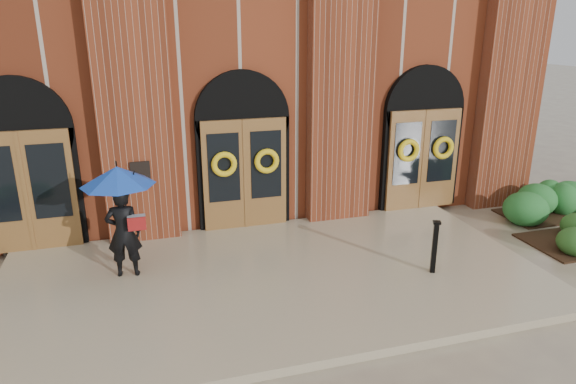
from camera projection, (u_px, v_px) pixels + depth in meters
name	position (u px, v px, depth m)	size (l,w,h in m)	color
ground	(277.00, 286.00, 9.50)	(90.00, 90.00, 0.00)	gray
landing	(275.00, 279.00, 9.61)	(10.00, 5.30, 0.15)	tan
church_building	(204.00, 60.00, 16.40)	(16.20, 12.53, 7.00)	maroon
man_with_umbrella	(120.00, 201.00, 9.16)	(1.45, 1.45, 2.10)	black
metal_post	(435.00, 246.00, 9.55)	(0.18, 0.18, 1.03)	black
hedge_wall_right	(564.00, 199.00, 13.01)	(2.92, 1.17, 0.75)	#216027
hedge_front_right	(570.00, 233.00, 11.20)	(1.56, 1.34, 0.55)	#25511D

